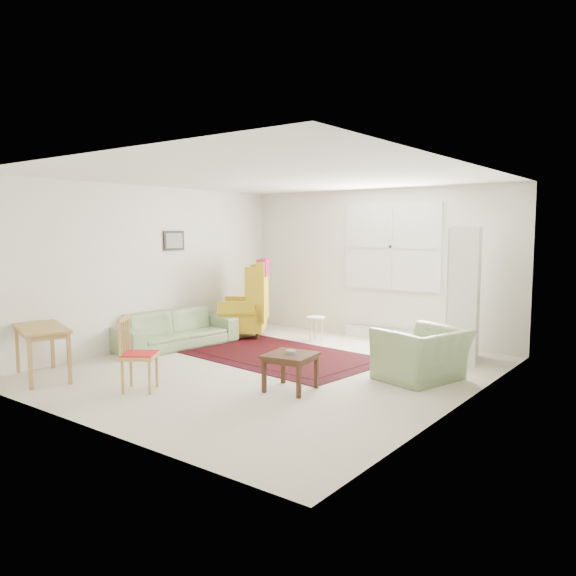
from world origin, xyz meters
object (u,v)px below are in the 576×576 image
Objects in this scene: desk_chair at (139,354)px; wingback_chair at (243,298)px; stool at (316,329)px; desk at (42,352)px; armchair at (422,349)px; cabinet at (465,294)px; sofa at (176,322)px; coffee_table at (291,372)px.

wingback_chair is at bearing -13.62° from desk_chair.
desk is at bearing -109.05° from stool.
cabinet is at bearing -165.24° from armchair.
stool is 0.40× the size of desk.
desk_chair is at bearing -134.44° from sofa.
armchair is 0.96× the size of desk.
desk_chair is (-2.41, -3.70, -0.51)m from cabinet.
sofa is 1.34m from wingback_chair.
coffee_table is at bearing -99.19° from sofa.
sofa is at bearing 3.71° from desk_chair.
wingback_chair is at bearing 87.41° from desk.
stool is (1.47, 1.72, -0.19)m from sofa.
wingback_chair reaches higher than armchair.
cabinet reaches higher than coffee_table.
coffee_table is 2.90m from stool.
stool is 4.21m from desk.
coffee_table is at bearing -21.35° from armchair.
stool is 2.54m from cabinet.
coffee_table is 0.62× the size of desk_chair.
armchair is 2.43× the size of stool.
stool is 0.22× the size of cabinet.
armchair is 3.71m from wingback_chair.
desk is at bearing -170.58° from sofa.
wingback_chair is at bearing -4.56° from sofa.
desk_chair is at bearing -137.86° from cabinet.
cabinet reaches higher than sofa.
wingback_chair is (-3.61, 0.79, 0.28)m from armchair.
cabinet is at bearing 2.58° from stool.
desk_chair reaches higher than sofa.
armchair is at bearing -80.16° from desk_chair.
desk_chair reaches higher than coffee_table.
coffee_table is at bearing -87.70° from desk_chair.
desk is at bearing -152.66° from coffee_table.
stool is (-1.39, 2.55, -0.01)m from coffee_table.
coffee_table is at bearing -126.17° from cabinet.
sofa is 3.69× the size of coffee_table.
wingback_chair is at bearing -86.30° from armchair.
cabinet is (3.64, 0.54, 0.27)m from wingback_chair.
sofa reaches higher than stool.
cabinet reaches higher than desk.
sofa is at bearing 163.93° from coffee_table.
coffee_table is 0.51× the size of desk.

